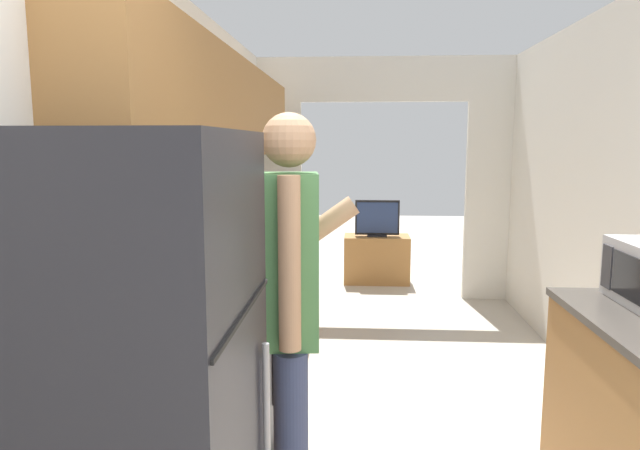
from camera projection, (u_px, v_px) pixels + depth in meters
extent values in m
cube|color=silver|center=(148.00, 219.00, 2.91)|extent=(0.06, 7.44, 2.50)
cube|color=#9E6B38|center=(223.00, 108.00, 3.70)|extent=(0.32, 3.88, 0.62)
cube|color=silver|center=(271.00, 201.00, 6.04)|extent=(0.65, 0.06, 2.05)
cube|color=silver|center=(497.00, 202.00, 5.89)|extent=(0.65, 0.06, 2.05)
cube|color=silver|center=(384.00, 79.00, 5.79)|extent=(3.01, 0.06, 0.45)
cube|color=#9E6B38|center=(178.00, 433.00, 2.37)|extent=(0.60, 0.79, 0.88)
cube|color=#3D3833|center=(173.00, 328.00, 2.30)|extent=(0.62, 0.80, 0.03)
cube|color=#9E6B38|center=(266.00, 290.00, 4.66)|extent=(0.60, 2.32, 0.88)
cube|color=#3D3833|center=(265.00, 235.00, 4.60)|extent=(0.62, 2.34, 0.03)
cube|color=#9EA3A8|center=(165.00, 332.00, 2.21)|extent=(0.42, 0.44, 0.00)
cube|color=black|center=(111.00, 440.00, 1.55)|extent=(0.75, 0.71, 1.66)
cube|color=black|center=(245.00, 312.00, 1.47)|extent=(0.01, 0.69, 0.01)
cylinder|color=#99999E|center=(267.00, 446.00, 1.77)|extent=(0.02, 0.02, 0.67)
cube|color=black|center=(223.00, 359.00, 3.13)|extent=(0.62, 0.77, 0.91)
cube|color=black|center=(280.00, 360.00, 3.11)|extent=(0.01, 0.52, 0.27)
cylinder|color=#B7B7BC|center=(283.00, 320.00, 3.08)|extent=(0.02, 0.61, 0.02)
cube|color=black|center=(168.00, 265.00, 3.08)|extent=(0.04, 0.77, 0.14)
cylinder|color=#232328|center=(238.00, 287.00, 2.89)|extent=(0.16, 0.16, 0.01)
cylinder|color=#232328|center=(250.00, 272.00, 3.23)|extent=(0.16, 0.16, 0.01)
cylinder|color=#232328|center=(190.00, 286.00, 2.91)|extent=(0.16, 0.16, 0.01)
cylinder|color=#232328|center=(207.00, 271.00, 3.24)|extent=(0.16, 0.16, 0.01)
cylinder|color=#384266|center=(291.00, 439.00, 2.33)|extent=(0.14, 0.14, 0.87)
cube|color=#4C844C|center=(290.00, 260.00, 2.13)|extent=(0.23, 0.23, 0.65)
cylinder|color=tan|center=(289.00, 264.00, 1.99)|extent=(0.09, 0.09, 0.62)
cylinder|color=tan|center=(290.00, 249.00, 2.27)|extent=(0.56, 0.14, 0.42)
sphere|color=tan|center=(289.00, 140.00, 2.07)|extent=(0.20, 0.20, 0.20)
cube|color=black|center=(628.00, 277.00, 2.49)|extent=(0.01, 0.29, 0.19)
cube|color=#38383D|center=(607.00, 267.00, 2.70)|extent=(0.01, 0.10, 0.20)
cube|color=#9E6B38|center=(376.00, 259.00, 6.72)|extent=(0.76, 0.42, 0.55)
cube|color=black|center=(377.00, 235.00, 6.64)|extent=(0.23, 0.16, 0.02)
cube|color=black|center=(377.00, 217.00, 6.61)|extent=(0.51, 0.04, 0.40)
cube|color=navy|center=(377.00, 218.00, 6.59)|extent=(0.47, 0.01, 0.36)
cube|color=#B7B7BC|center=(245.00, 251.00, 3.84)|extent=(0.15, 0.19, 0.00)
cube|color=black|center=(240.00, 254.00, 3.68)|extent=(0.08, 0.10, 0.02)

